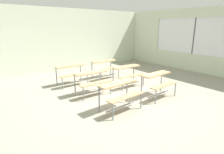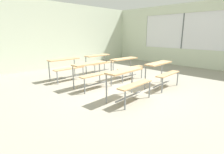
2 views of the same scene
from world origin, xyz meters
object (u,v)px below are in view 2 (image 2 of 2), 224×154
object	(u,v)px
desk_bench_r2c0	(66,64)
desk_bench_r0c1	(162,69)
desk_bench_r1c0	(92,69)
desk_bench_r2c1	(99,59)
desk_bench_r1c1	(126,64)
desk_bench_r0c0	(128,78)

from	to	relation	value
desk_bench_r2c0	desk_bench_r0c1	bearing A→B (deg)	-59.35
desk_bench_r0c1	desk_bench_r2c0	world-z (taller)	same
desk_bench_r0c1	desk_bench_r1c0	distance (m)	2.09
desk_bench_r0c1	desk_bench_r2c1	world-z (taller)	same
desk_bench_r0c1	desk_bench_r2c0	bearing A→B (deg)	118.27
desk_bench_r2c1	desk_bench_r1c1	bearing A→B (deg)	-88.94
desk_bench_r0c1	desk_bench_r1c1	xyz separation A→B (m)	(-0.02, 1.37, 0.00)
desk_bench_r1c1	desk_bench_r2c1	size ratio (longest dim) A/B	1.02
desk_bench_r0c1	desk_bench_r1c1	size ratio (longest dim) A/B	0.99
desk_bench_r2c0	desk_bench_r0c0	bearing A→B (deg)	-88.27
desk_bench_r0c0	desk_bench_r2c1	size ratio (longest dim) A/B	1.02
desk_bench_r2c0	desk_bench_r2c1	bearing A→B (deg)	1.13
desk_bench_r1c1	desk_bench_r2c1	distance (m)	1.42
desk_bench_r0c1	desk_bench_r2c0	distance (m)	3.21
desk_bench_r1c0	desk_bench_r2c1	distance (m)	2.00
desk_bench_r0c1	desk_bench_r1c0	size ratio (longest dim) A/B	1.01
desk_bench_r0c1	desk_bench_r1c0	world-z (taller)	same
desk_bench_r0c0	desk_bench_r0c1	xyz separation A→B (m)	(1.55, -0.02, 0.00)
desk_bench_r1c0	desk_bench_r2c0	distance (m)	1.35
desk_bench_r0c1	desk_bench_r1c1	bearing A→B (deg)	89.20
desk_bench_r1c1	desk_bench_r0c0	bearing A→B (deg)	-135.72
desk_bench_r1c0	desk_bench_r1c1	xyz separation A→B (m)	(1.50, -0.06, 0.00)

